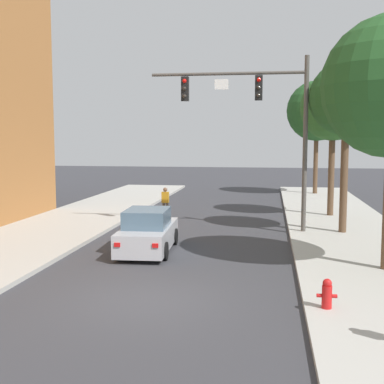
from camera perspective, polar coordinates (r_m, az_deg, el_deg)
The scene contains 8 objects.
ground_plane at distance 13.64m, azimuth -5.08°, elevation -11.87°, with size 120.00×120.00×0.00m, color #38383D.
traffic_signal_mast at distance 22.41m, azimuth 7.65°, elevation 8.98°, with size 6.78×0.38×7.50m.
car_lead_silver at distance 18.94m, azimuth -4.96°, elevation -4.51°, with size 2.01×4.32×1.60m.
pedestrian_crossing_road at distance 26.43m, azimuth -3.00°, elevation -1.06°, with size 0.36×0.22×1.64m.
fire_hydrant at distance 12.78m, azimuth 14.85°, elevation -10.92°, with size 0.48×0.24×0.72m.
street_tree_second at distance 22.70m, azimuth 16.88°, elevation 9.91°, with size 3.13×3.13×7.28m.
street_tree_third at distance 27.53m, azimuth 15.49°, elevation 8.99°, with size 3.39×3.39×7.28m.
street_tree_farthest at distance 38.17m, azimuth 13.79°, elevation 8.77°, with size 4.31×4.31×8.13m.
Camera 1 is at (3.13, -12.60, 4.20)m, focal length 47.73 mm.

